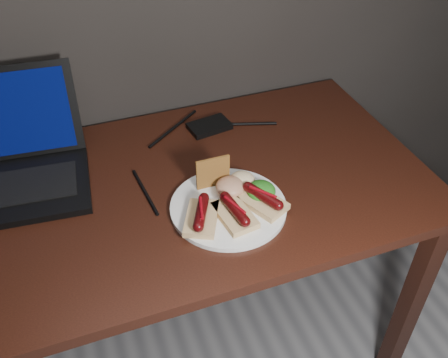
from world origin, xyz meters
name	(u,v)px	position (x,y,z in m)	size (l,w,h in m)	color
desk	(159,217)	(0.00, 1.38, 0.66)	(1.40, 0.70, 0.75)	#33140C
laptop	(1,163)	(-0.35, 1.56, 0.80)	(0.44, 0.37, 0.25)	black
hard_drive	(209,126)	(0.22, 1.60, 0.76)	(0.12, 0.07, 0.02)	black
desk_cables	(140,159)	(-0.01, 1.52, 0.75)	(0.84, 0.40, 0.01)	black
plate	(228,207)	(0.15, 1.26, 0.76)	(0.28, 0.28, 0.01)	silver
bread_sausage_left	(201,216)	(0.07, 1.23, 0.78)	(0.11, 0.13, 0.04)	#E2B585
bread_sausage_center	(235,212)	(0.15, 1.21, 0.78)	(0.09, 0.12, 0.04)	#E2B585
bread_sausage_right	(262,199)	(0.22, 1.23, 0.78)	(0.11, 0.13, 0.04)	#E2B585
crispbread	(213,172)	(0.14, 1.34, 0.80)	(0.09, 0.01, 0.09)	#A0692C
salad_greens	(261,191)	(0.23, 1.26, 0.78)	(0.07, 0.07, 0.04)	#135611
salsa_mound	(230,187)	(0.17, 1.30, 0.78)	(0.07, 0.07, 0.04)	maroon
coleslaw_mound	(242,180)	(0.21, 1.31, 0.78)	(0.06, 0.06, 0.04)	silver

